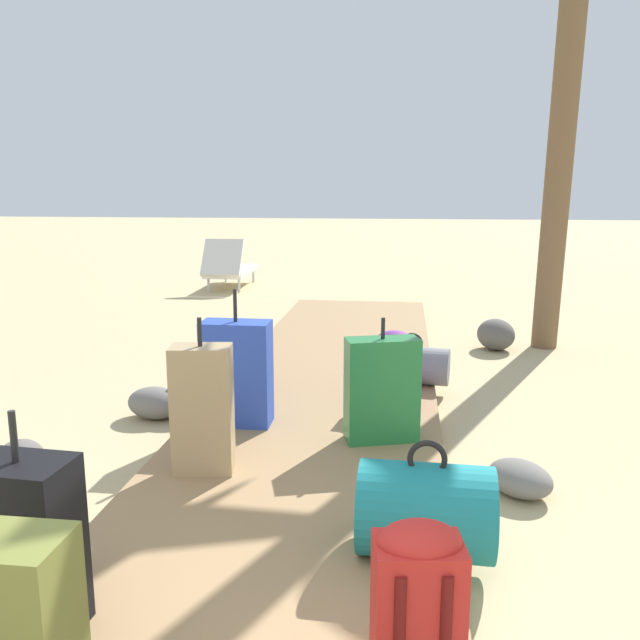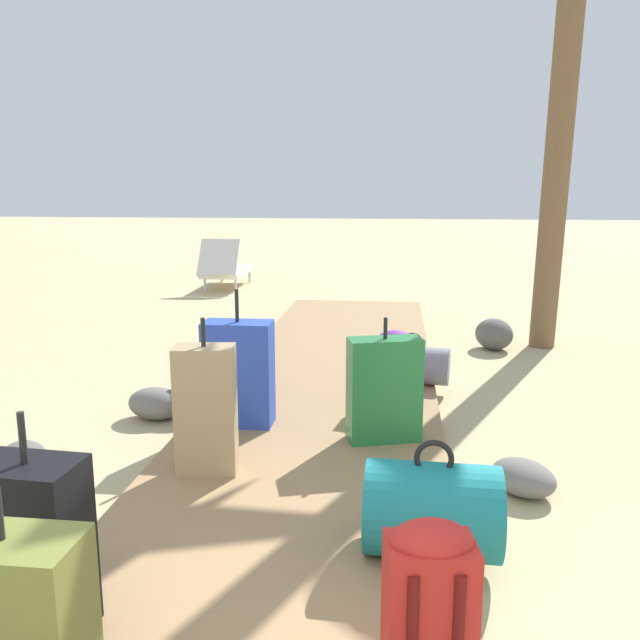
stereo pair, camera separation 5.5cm
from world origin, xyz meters
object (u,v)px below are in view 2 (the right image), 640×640
Objects in this scene: backpack_red at (429,601)px; backpack_purple at (395,366)px; duffel_bag_grey at (412,364)px; suitcase_blue at (239,373)px; suitcase_black at (33,549)px; backpack_navy at (229,353)px; suitcase_green at (384,390)px; suitcase_tan at (206,410)px; lounge_chair at (226,268)px; duffel_bag_teal at (432,510)px.

backpack_red is 1.02× the size of backpack_purple.
duffel_bag_grey is (0.13, 0.54, -0.13)m from backpack_purple.
suitcase_blue is 1.13m from backpack_purple.
backpack_red is at bearing -87.50° from backpack_purple.
backpack_purple is (1.21, 2.60, -0.03)m from suitcase_black.
suitcase_green is (1.18, -0.85, 0.02)m from backpack_navy.
backpack_navy is 0.72m from suitcase_blue.
duffel_bag_grey is 2.12m from suitcase_tan.
backpack_navy is 0.63× the size of suitcase_blue.
backpack_red is at bearing -64.58° from backpack_navy.
backpack_red is 0.90× the size of duffel_bag_grey.
suitcase_black is at bearing -79.70° from lounge_chair.
suitcase_tan is (-1.17, 0.69, 0.15)m from duffel_bag_teal.
suitcase_blue is 1.56m from duffel_bag_grey.
suitcase_blue is at bearing 169.66° from suitcase_green.
backpack_purple is (-0.12, 2.69, -0.01)m from backpack_red.
suitcase_black is at bearing -154.42° from duffel_bag_teal.
duffel_bag_grey is at bearing 57.56° from suitcase_tan.
suitcase_blue is at bearing 90.04° from suitcase_tan.
backpack_red is at bearing -93.66° from duffel_bag_teal.
suitcase_tan is at bearing -128.81° from backpack_purple.
suitcase_black is 0.90× the size of suitcase_blue.
suitcase_green is 6.89m from lounge_chair.
lounge_chair is at bearing 103.89° from suitcase_tan.
suitcase_blue reaches higher than lounge_chair.
suitcase_blue is 1.04× the size of suitcase_tan.
backpack_purple is at bearing -7.67° from backpack_navy.
backpack_navy is 0.98× the size of duffel_bag_teal.
suitcase_green reaches higher than duffel_bag_grey.
suitcase_black is 1.41× the size of duffel_bag_teal.
duffel_bag_teal is at bearing -85.11° from backpack_purple.
backpack_red is 1.83m from suitcase_tan.
suitcase_blue is 6.42m from lounge_chair.
duffel_bag_teal is (0.17, -1.94, -0.08)m from backpack_purple.
suitcase_blue is 1.56× the size of duffel_bag_teal.
duffel_bag_grey is at bearing 76.24° from backpack_purple.
lounge_chair is (-1.47, 5.51, -0.05)m from backpack_navy.
backpack_red is at bearing -71.31° from lounge_chair.
suitcase_green is 1.34× the size of duffel_bag_teal.
lounge_chair is (-1.71, 6.92, -0.10)m from suitcase_tan.
duffel_bag_teal is at bearing -79.73° from suitcase_green.
backpack_purple is at bearing -103.76° from duffel_bag_grey.
suitcase_black is at bearing -89.34° from backpack_navy.
backpack_red is (1.33, -0.10, -0.03)m from suitcase_black.
suitcase_black is 0.94× the size of suitcase_tan.
suitcase_green reaches higher than duffel_bag_teal.
lounge_chair is (-1.50, 8.28, -0.07)m from suitcase_black.
backpack_navy is 1.43m from suitcase_tan.
suitcase_tan is (-1.00, -1.25, 0.07)m from backpack_purple.
suitcase_black is at bearing -98.75° from suitcase_tan.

